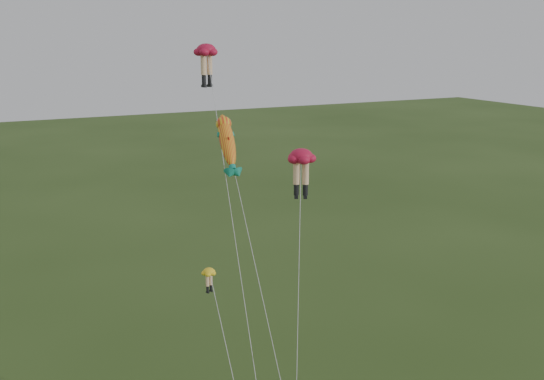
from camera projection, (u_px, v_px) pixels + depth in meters
name	position (u px, v px, depth m)	size (l,w,h in m)	color
legs_kite_red_high	(207.00, 58.00, 37.71)	(3.41, 15.38, 21.29)	#B51233
legs_kite_red_mid	(301.00, 163.00, 33.35)	(5.32, 8.46, 15.73)	#B51233
legs_kite_yellow	(212.00, 289.00, 32.25)	(1.08, 8.18, 9.63)	yellow
fish_kite	(227.00, 142.00, 32.72)	(1.37, 9.96, 17.79)	gold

